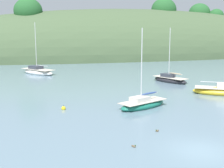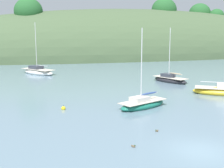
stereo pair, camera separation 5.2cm
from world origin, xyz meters
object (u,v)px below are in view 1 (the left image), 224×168
sailboat_red_portside (170,80)px  sailboat_blue_center (222,91)px  duck_lone_left (157,131)px  mooring_buoy_outer (64,108)px  duck_lead (134,146)px  sailboat_yellow_far (38,72)px  sailboat_grey_yawl (143,104)px

sailboat_red_portside → sailboat_blue_center: bearing=-80.8°
sailboat_blue_center → duck_lone_left: 17.70m
mooring_buoy_outer → sailboat_red_portside: bearing=33.5°
sailboat_blue_center → duck_lead: sailboat_blue_center is taller
sailboat_red_portside → duck_lead: sailboat_red_portside is taller
sailboat_yellow_far → sailboat_red_portside: (19.31, -15.48, -0.06)m
sailboat_red_portside → sailboat_grey_yawl: sailboat_red_portside is taller
sailboat_red_portside → sailboat_grey_yawl: size_ratio=1.03×
sailboat_grey_yawl → duck_lead: 11.10m
mooring_buoy_outer → duck_lone_left: size_ratio=1.36×
sailboat_yellow_far → sailboat_red_portside: 24.75m
duck_lone_left → sailboat_grey_yawl: bearing=75.8°
sailboat_yellow_far → sailboat_blue_center: sailboat_yellow_far is taller
sailboat_yellow_far → duck_lead: sailboat_yellow_far is taller
mooring_buoy_outer → duck_lone_left: (6.13, -9.06, -0.07)m
sailboat_blue_center → sailboat_grey_yawl: sailboat_blue_center is taller
duck_lead → sailboat_yellow_far: bearing=95.8°
sailboat_red_portside → mooring_buoy_outer: sailboat_red_portside is taller
mooring_buoy_outer → duck_lead: 12.01m
sailboat_red_portside → duck_lone_left: bearing=-120.1°
sailboat_red_portside → duck_lead: bearing=-122.7°
mooring_buoy_outer → duck_lone_left: mooring_buoy_outer is taller
sailboat_yellow_far → sailboat_blue_center: size_ratio=1.15×
duck_lead → sailboat_grey_yawl: bearing=64.1°
sailboat_yellow_far → sailboat_blue_center: (21.02, -26.03, -0.04)m
sailboat_grey_yawl → sailboat_red_portside: bearing=52.9°
sailboat_yellow_far → duck_lone_left: bearing=-79.3°
sailboat_blue_center → mooring_buoy_outer: 20.26m
sailboat_blue_center → mooring_buoy_outer: (-20.19, -1.69, -0.30)m
duck_lead → mooring_buoy_outer: bearing=105.3°
sailboat_yellow_far → duck_lead: bearing=-84.2°
sailboat_grey_yawl → duck_lone_left: bearing=-104.2°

